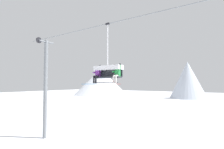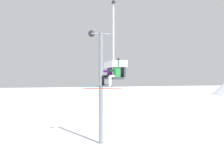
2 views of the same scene
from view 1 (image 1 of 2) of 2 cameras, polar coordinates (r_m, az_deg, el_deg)
mountain_peak_west at (r=78.17m, az=-3.69°, el=-2.43°), size 23.74×23.74×11.56m
mountain_peak_central at (r=65.59m, az=23.50°, el=-1.62°), size 12.12×12.12×12.71m
lift_tower_near at (r=18.07m, az=-20.94°, el=-3.56°), size 0.36×1.88×9.55m
lift_cable at (r=11.76m, az=3.54°, el=17.26°), size 20.40×0.05×0.05m
chairlift_chair at (r=11.80m, az=-1.25°, el=1.69°), size 2.05×0.74×4.07m
skier_purple at (r=12.10m, az=-4.95°, el=0.09°), size 0.48×1.70×1.34m
skier_green at (r=11.14m, az=1.52°, el=0.33°), size 0.48×1.70×1.34m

